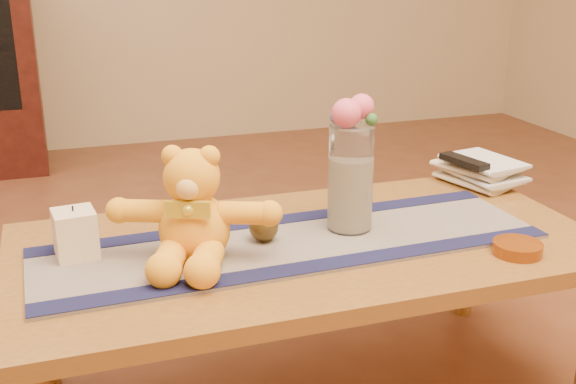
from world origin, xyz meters
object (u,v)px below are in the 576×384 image
object	(u,v)px
teddy_bear	(194,206)
book_bottom	(460,185)
bronze_ball	(264,227)
tv_remote	(464,161)
glass_vase	(351,178)
amber_dish	(517,248)
pillar_candle	(75,233)

from	to	relation	value
teddy_bear	book_bottom	bearing A→B (deg)	38.76
bronze_ball	tv_remote	world-z (taller)	tv_remote
glass_vase	tv_remote	bearing A→B (deg)	23.77
glass_vase	teddy_bear	bearing A→B (deg)	-172.98
amber_dish	pillar_candle	bearing A→B (deg)	162.87
teddy_bear	glass_vase	distance (m)	0.40
pillar_candle	bronze_ball	distance (m)	0.43
glass_vase	bronze_ball	xyz separation A→B (m)	(-0.22, -0.01, -0.09)
book_bottom	tv_remote	xyz separation A→B (m)	(0.00, -0.01, 0.07)
pillar_candle	book_bottom	bearing A→B (deg)	8.40
book_bottom	tv_remote	world-z (taller)	tv_remote
pillar_candle	amber_dish	distance (m)	1.01
teddy_bear	tv_remote	bearing A→B (deg)	38.10
pillar_candle	book_bottom	size ratio (longest dim) A/B	0.48
tv_remote	amber_dish	world-z (taller)	tv_remote
teddy_bear	amber_dish	size ratio (longest dim) A/B	3.19
pillar_candle	tv_remote	size ratio (longest dim) A/B	0.67
bronze_ball	book_bottom	bearing A→B (deg)	17.79
teddy_bear	glass_vase	world-z (taller)	glass_vase
bronze_ball	amber_dish	distance (m)	0.59
pillar_candle	bronze_ball	size ratio (longest dim) A/B	1.53
pillar_candle	book_bottom	distance (m)	1.10
pillar_candle	glass_vase	bearing A→B (deg)	-3.85
glass_vase	bronze_ball	bearing A→B (deg)	-177.82
amber_dish	glass_vase	bearing A→B (deg)	140.98
pillar_candle	bronze_ball	xyz separation A→B (m)	(0.43, -0.05, -0.02)
teddy_bear	pillar_candle	bearing A→B (deg)	-178.21
teddy_bear	tv_remote	world-z (taller)	teddy_bear
amber_dish	book_bottom	bearing A→B (deg)	74.31
teddy_bear	tv_remote	distance (m)	0.88
pillar_candle	amber_dish	size ratio (longest dim) A/B	0.95
bronze_ball	amber_dish	world-z (taller)	bronze_ball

